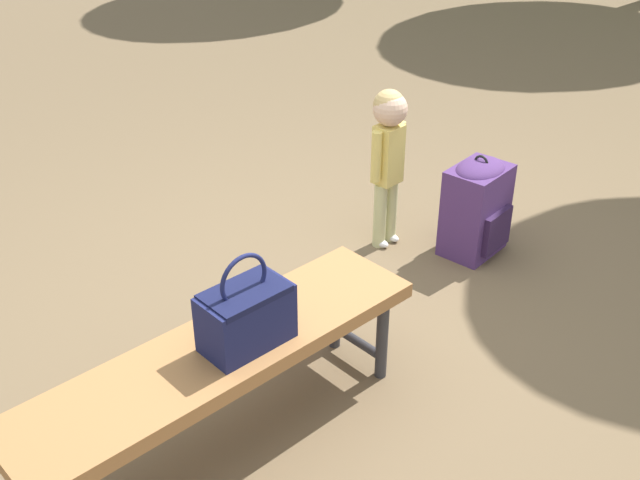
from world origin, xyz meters
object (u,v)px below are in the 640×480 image
object	(u,v)px
backpack_small	(267,307)
child_standing	(388,145)
park_bench	(222,359)
handbag	(246,314)
backpack_large	(477,205)

from	to	relation	value
backpack_small	child_standing	bearing A→B (deg)	-2.51
park_bench	backpack_small	world-z (taller)	park_bench
handbag	child_standing	bearing A→B (deg)	10.07
handbag	backpack_small	distance (m)	0.76
backpack_large	handbag	bearing A→B (deg)	174.64
park_bench	backpack_large	world-z (taller)	backpack_large
backpack_small	handbag	bearing A→B (deg)	-149.22
park_bench	handbag	size ratio (longest dim) A/B	4.48
child_standing	park_bench	bearing A→B (deg)	-172.68
park_bench	backpack_small	size ratio (longest dim) A/B	5.22
park_bench	handbag	distance (m)	0.21
handbag	backpack_large	xyz separation A→B (m)	(1.74, -0.16, -0.30)
park_bench	backpack_large	xyz separation A→B (m)	(1.81, -0.23, -0.12)
park_bench	handbag	xyz separation A→B (m)	(0.07, -0.07, 0.18)
park_bench	backpack_large	size ratio (longest dim) A/B	2.95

